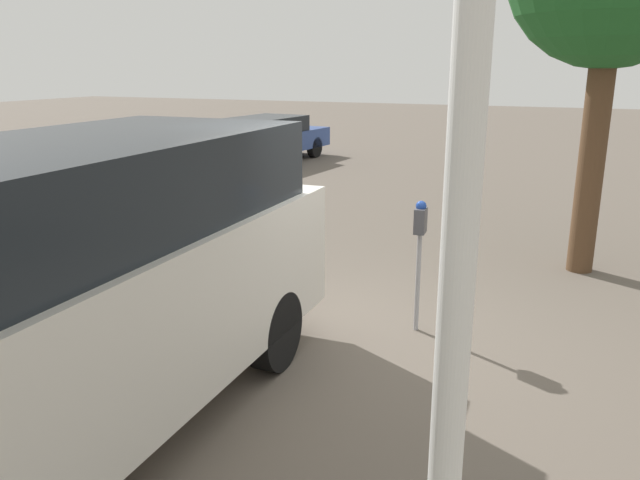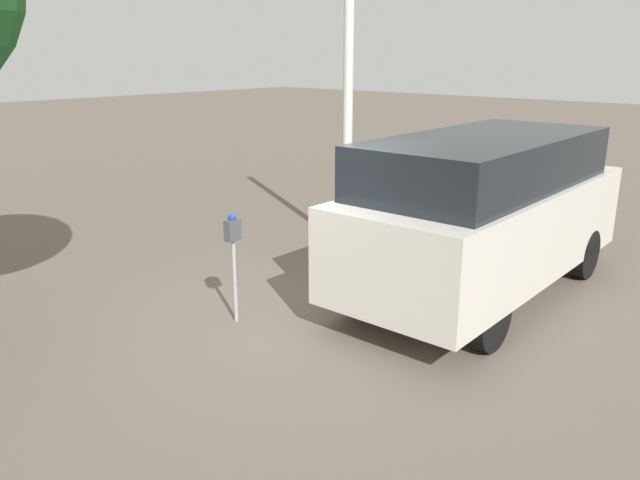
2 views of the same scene
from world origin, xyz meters
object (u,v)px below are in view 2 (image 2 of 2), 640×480
fire_hydrant (492,198)px  parking_meter_near (233,243)px  parked_van (485,210)px  parking_meter_far (499,170)px  lamp_post (347,143)px

fire_hydrant → parking_meter_near: bearing=-179.9°
parking_meter_near → parked_van: size_ratio=0.27×
parking_meter_near → fire_hydrant: 6.95m
fire_hydrant → parking_meter_far: bearing=-2.4°
parking_meter_far → fire_hydrant: 0.60m
parking_meter_far → fire_hydrant: parking_meter_far is taller
parking_meter_near → lamp_post: size_ratio=0.26×
parking_meter_far → parking_meter_near: bearing=175.4°
parking_meter_far → lamp_post: bearing=160.2°
parking_meter_near → parked_van: (2.93, -1.84, 0.17)m
parking_meter_near → lamp_post: (3.42, 1.01, 0.76)m
lamp_post → fire_hydrant: (3.50, -0.99, -1.39)m
fire_hydrant → parked_van: bearing=-155.2°
lamp_post → parked_van: 2.95m
parking_meter_far → fire_hydrant: (-0.20, 0.01, -0.57)m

